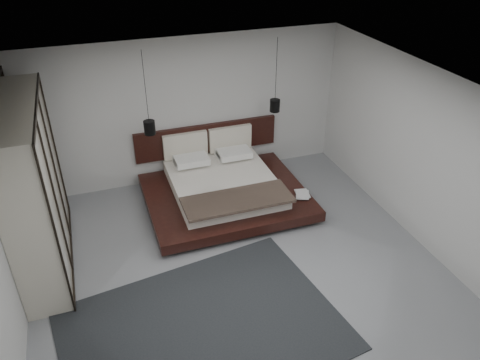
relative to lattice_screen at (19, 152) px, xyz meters
name	(u,v)px	position (x,y,z in m)	size (l,w,h in m)	color
floor	(240,269)	(2.95, -2.45, -1.30)	(6.00, 6.00, 0.00)	gray
ceiling	(239,94)	(2.95, -2.45, 1.50)	(6.00, 6.00, 0.00)	white
wall_back	(188,111)	(2.95, 0.55, 0.10)	(6.00, 6.00, 0.00)	#BDBDBA
wall_left	(0,236)	(-0.05, -2.45, 0.10)	(6.00, 6.00, 0.00)	#BDBDBA
wall_right	(423,158)	(5.95, -2.45, 0.10)	(6.00, 6.00, 0.00)	#BDBDBA
lattice_screen	(19,152)	(0.00, 0.00, 0.00)	(0.05, 0.90, 2.60)	black
bed	(223,187)	(3.29, -0.54, -1.01)	(2.83, 2.41, 1.09)	black
book_lower	(296,195)	(4.46, -1.21, -1.02)	(0.23, 0.31, 0.03)	#99724C
book_upper	(296,194)	(4.44, -1.24, -1.00)	(0.23, 0.31, 0.02)	#99724C
pendant_left	(150,127)	(2.13, -0.09, 0.16)	(0.20, 0.20, 1.46)	black
pendant_right	(275,105)	(4.46, -0.09, 0.26)	(0.19, 0.19, 1.36)	black
wardrobe	(33,189)	(0.25, -1.23, -0.03)	(0.61, 2.60, 2.55)	beige
rug	(203,329)	(2.12, -3.38, -1.29)	(3.52, 2.52, 0.02)	black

